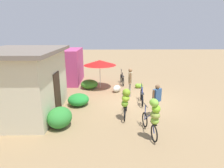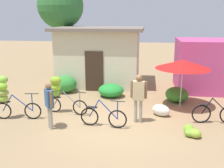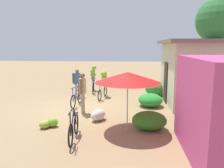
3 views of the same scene
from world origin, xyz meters
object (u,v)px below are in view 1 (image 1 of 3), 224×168
bicycle_by_shop (122,79)px  banana_pile_on_ground (139,86)px  produce_sack (117,89)px  bicycle_leftmost (153,115)px  bicycle_center_loaded (142,97)px  person_bystander (130,79)px  market_umbrella (100,63)px  bicycle_near_pile (126,100)px  shop_pink (62,66)px  building_low (23,82)px  person_vendor (157,97)px

bicycle_by_shop → banana_pile_on_ground: bearing=-130.1°
bicycle_by_shop → produce_sack: (-1.84, 0.48, -0.15)m
bicycle_by_shop → bicycle_leftmost: bearing=-175.1°
bicycle_center_loaded → person_bystander: size_ratio=0.94×
market_umbrella → produce_sack: bearing=-126.8°
bicycle_near_pile → shop_pink: bearing=34.0°
banana_pile_on_ground → building_low: bearing=123.3°
building_low → shop_pink: size_ratio=1.46×
building_low → shop_pink: (5.68, -0.44, -0.30)m
market_umbrella → bicycle_by_shop: 2.37m
bicycle_leftmost → bicycle_near_pile: bicycle_leftmost is taller
market_umbrella → shop_pink: bearing=60.5°
bicycle_leftmost → bicycle_near_pile: size_ratio=1.01×
bicycle_center_loaded → bicycle_by_shop: (3.82, 0.83, 0.01)m
market_umbrella → bicycle_near_pile: size_ratio=1.30×
bicycle_by_shop → person_bystander: bearing=-173.9°
building_low → bicycle_center_loaded: building_low is taller
bicycle_center_loaded → banana_pile_on_ground: bicycle_center_loaded is taller
building_low → bicycle_leftmost: (-2.36, -5.63, -0.63)m
building_low → produce_sack: building_low is taller
person_bystander → market_umbrella: bearing=48.5°
shop_pink → bicycle_by_shop: (-0.66, -4.56, -0.90)m
building_low → person_bystander: bearing=-66.1°
bicycle_near_pile → bicycle_by_shop: 5.78m
building_low → market_umbrella: 5.26m
bicycle_leftmost → bicycle_near_pile: 1.84m
bicycle_leftmost → person_bystander: size_ratio=0.99×
produce_sack → market_umbrella: bearing=53.2°
market_umbrella → person_vendor: 5.40m
bicycle_leftmost → bicycle_center_loaded: 3.60m
produce_sack → person_vendor: bearing=-155.7°
bicycle_leftmost → produce_sack: bearing=11.3°
produce_sack → bicycle_leftmost: bearing=-168.7°
bicycle_center_loaded → person_bystander: person_bystander is taller
building_low → bicycle_by_shop: (5.02, -5.00, -1.20)m
bicycle_leftmost → bicycle_by_shop: bearing=4.9°
shop_pink → bicycle_near_pile: (-6.41, -4.32, -0.38)m
market_umbrella → person_vendor: market_umbrella is taller
market_umbrella → person_bystander: (-1.67, -1.88, -0.73)m
bicycle_leftmost → banana_pile_on_ground: bicycle_leftmost is taller
building_low → person_bystander: size_ratio=2.70×
bicycle_near_pile → person_bystander: person_bystander is taller
bicycle_by_shop → produce_sack: 1.91m
bicycle_by_shop → banana_pile_on_ground: bicycle_by_shop is taller
bicycle_center_loaded → person_vendor: (-1.73, -0.37, 0.60)m
bicycle_near_pile → person_bystander: bearing=-9.7°
bicycle_by_shop → person_bystander: 2.78m
building_low → shop_pink: bearing=-4.5°
building_low → person_bystander: (2.34, -5.28, -0.50)m
bicycle_near_pile → banana_pile_on_ground: bicycle_near_pile is taller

